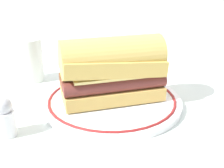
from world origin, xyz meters
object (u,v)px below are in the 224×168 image
object	(u,v)px
salt_shaker	(5,117)
plate	(112,100)
drinking_glass	(31,62)
sausage_sandwich	(112,69)

from	to	relation	value
salt_shaker	plate	bearing A→B (deg)	28.48
drinking_glass	salt_shaker	bearing A→B (deg)	-89.84
sausage_sandwich	drinking_glass	world-z (taller)	sausage_sandwich
plate	sausage_sandwich	world-z (taller)	sausage_sandwich
sausage_sandwich	drinking_glass	bearing A→B (deg)	130.37
sausage_sandwich	salt_shaker	world-z (taller)	sausage_sandwich
plate	salt_shaker	size ratio (longest dim) A/B	4.08
plate	drinking_glass	world-z (taller)	drinking_glass
sausage_sandwich	drinking_glass	xyz separation A→B (m)	(-0.19, 0.15, -0.03)
plate	salt_shaker	world-z (taller)	salt_shaker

